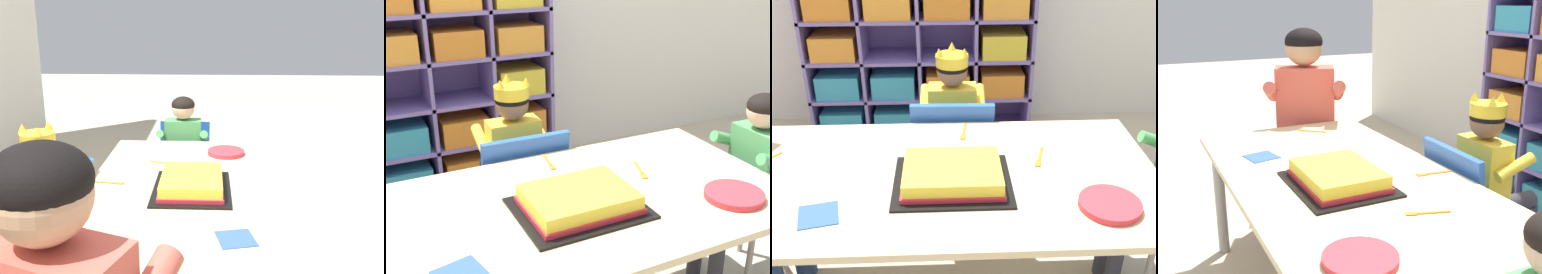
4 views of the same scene
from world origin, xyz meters
The scene contains 10 objects.
storage_cubby_shelf centered at (-0.14, 1.47, 0.62)m, with size 1.38×0.32×1.24m.
activity_table centered at (0.00, 0.00, 0.51)m, with size 1.50×0.77×0.57m.
classroom_chair_blue centered at (0.06, 0.51, 0.39)m, with size 0.39×0.31×0.64m.
child_with_crown centered at (0.06, 0.62, 0.52)m, with size 0.30×0.31×0.84m.
classroom_chair_guest_side centered at (0.92, 0.03, 0.38)m, with size 0.32×0.34×0.62m.
guest_at_table_side centered at (0.82, 0.04, 0.51)m, with size 0.31×0.30×0.81m.
birthday_cake_on_tray centered at (0.05, -0.05, 0.60)m, with size 0.38×0.31×0.06m.
paper_plate_stack centered at (0.52, -0.21, 0.58)m, with size 0.19×0.19×0.02m, color #DB333D.
fork_by_napkin centered at (0.10, 0.30, 0.57)m, with size 0.03×0.14×0.00m.
fork_scattered_mid_table centered at (0.36, 0.09, 0.57)m, with size 0.06×0.14×0.00m.
Camera 2 is at (-0.54, -1.23, 1.33)m, focal length 46.28 mm.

